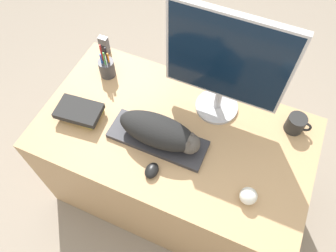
{
  "coord_description": "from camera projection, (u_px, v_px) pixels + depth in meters",
  "views": [
    {
      "loc": [
        0.3,
        -0.39,
        2.1
      ],
      "look_at": [
        -0.03,
        0.36,
        0.79
      ],
      "focal_mm": 35.0,
      "sensor_mm": 36.0,
      "label": 1
    }
  ],
  "objects": [
    {
      "name": "book_stack",
      "position": [
        81.0,
        112.0,
        1.62
      ],
      "size": [
        0.23,
        0.16,
        0.06
      ],
      "color": "#CCC14C",
      "rests_on": "desk"
    },
    {
      "name": "phone",
      "position": [
        104.0,
        45.0,
        1.84
      ],
      "size": [
        0.05,
        0.03,
        0.11
      ],
      "color": "#4C4C51",
      "rests_on": "desk"
    },
    {
      "name": "ground_plane",
      "position": [
        148.0,
        241.0,
        2.03
      ],
      "size": [
        12.0,
        12.0,
        0.0
      ],
      "primitive_type": "plane",
      "color": "gray"
    },
    {
      "name": "pen_cup",
      "position": [
        107.0,
        68.0,
        1.75
      ],
      "size": [
        0.08,
        0.08,
        0.2
      ],
      "color": "#38383D",
      "rests_on": "desk"
    },
    {
      "name": "baseball",
      "position": [
        248.0,
        196.0,
        1.38
      ],
      "size": [
        0.08,
        0.08,
        0.08
      ],
      "color": "silver",
      "rests_on": "desk"
    },
    {
      "name": "monitor",
      "position": [
        226.0,
        63.0,
        1.4
      ],
      "size": [
        0.55,
        0.22,
        0.59
      ],
      "color": "#B7B7BC",
      "rests_on": "desk"
    },
    {
      "name": "coffee_mug",
      "position": [
        296.0,
        124.0,
        1.57
      ],
      "size": [
        0.12,
        0.09,
        0.09
      ],
      "color": "black",
      "rests_on": "desk"
    },
    {
      "name": "cat",
      "position": [
        161.0,
        132.0,
        1.49
      ],
      "size": [
        0.4,
        0.16,
        0.13
      ],
      "color": "black",
      "rests_on": "keyboard"
    },
    {
      "name": "computer_mouse",
      "position": [
        152.0,
        171.0,
        1.47
      ],
      "size": [
        0.06,
        0.08,
        0.04
      ],
      "color": "black",
      "rests_on": "desk"
    },
    {
      "name": "desk",
      "position": [
        173.0,
        164.0,
        1.91
      ],
      "size": [
        1.35,
        0.76,
        0.73
      ],
      "color": "tan",
      "rests_on": "ground_plane"
    },
    {
      "name": "keyboard",
      "position": [
        158.0,
        139.0,
        1.56
      ],
      "size": [
        0.47,
        0.17,
        0.02
      ],
      "color": "#2D2D33",
      "rests_on": "desk"
    }
  ]
}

